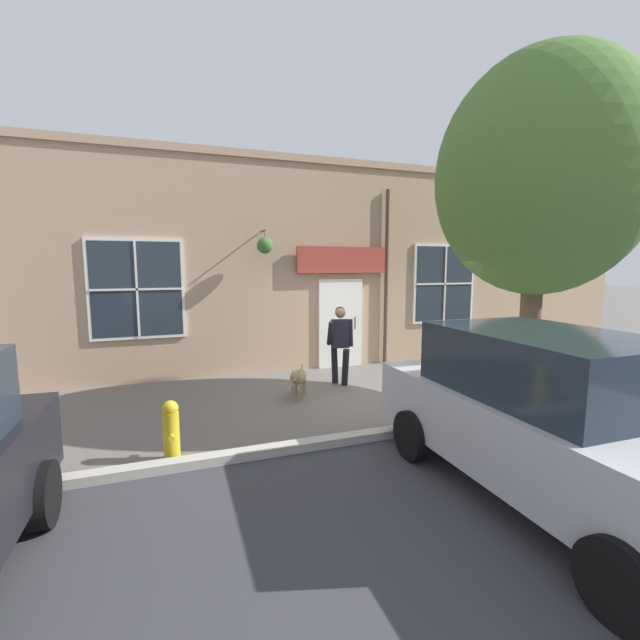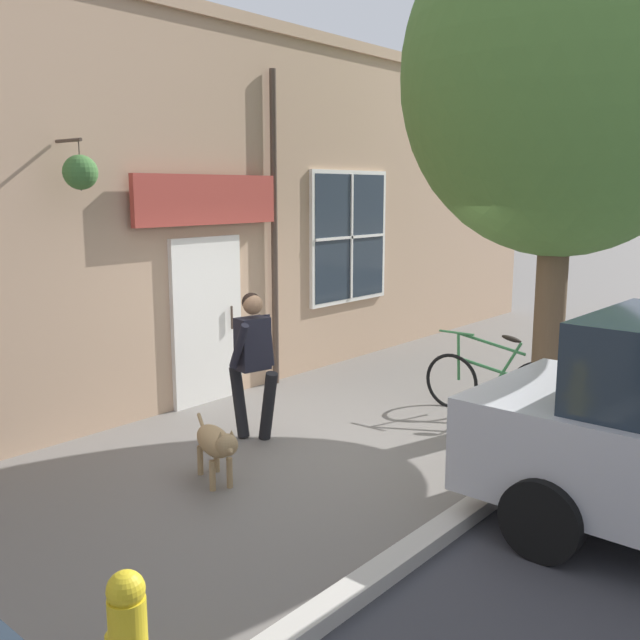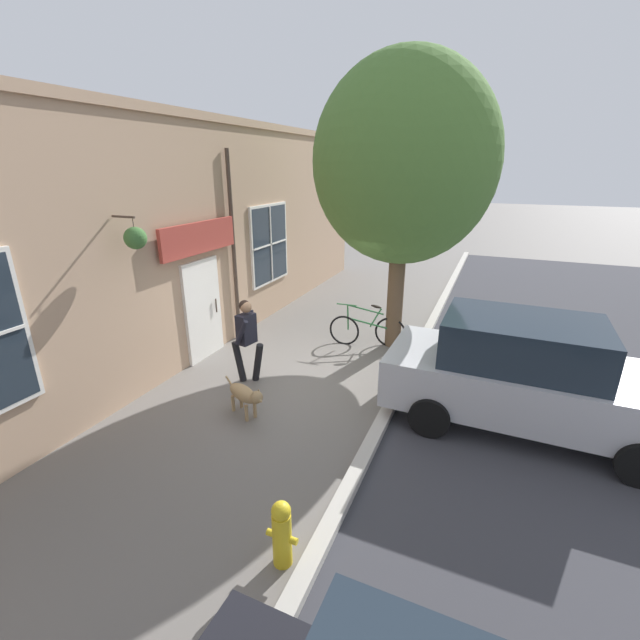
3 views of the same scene
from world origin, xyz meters
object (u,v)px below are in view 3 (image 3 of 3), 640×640
at_px(street_tree_by_curb, 403,170).
at_px(parked_car_mid_block, 528,375).
at_px(dog_on_leash, 245,395).
at_px(pedestrian_walking, 247,334).
at_px(leaning_bicycle, 367,329).
at_px(fire_hydrant, 282,533).

relative_size(street_tree_by_curb, parked_car_mid_block, 1.38).
bearing_deg(dog_on_leash, pedestrian_walking, 119.18).
height_order(leaning_bicycle, fire_hydrant, leaning_bicycle).
relative_size(parked_car_mid_block, fire_hydrant, 5.63).
relative_size(leaning_bicycle, fire_hydrant, 2.21).
height_order(dog_on_leash, street_tree_by_curb, street_tree_by_curb).
xyz_separation_m(leaning_bicycle, fire_hydrant, (0.88, -5.83, 0.02)).
xyz_separation_m(pedestrian_walking, leaning_bicycle, (1.56, 2.52, -0.57)).
distance_m(pedestrian_walking, parked_car_mid_block, 4.75).
height_order(dog_on_leash, leaning_bicycle, leaning_bicycle).
height_order(pedestrian_walking, dog_on_leash, pedestrian_walking).
distance_m(dog_on_leash, leaning_bicycle, 3.73).
bearing_deg(leaning_bicycle, street_tree_by_curb, 28.09).
distance_m(street_tree_by_curb, parked_car_mid_block, 4.63).
bearing_deg(parked_car_mid_block, leaning_bicycle, 146.02).
xyz_separation_m(street_tree_by_curb, parked_car_mid_block, (2.64, -2.43, -2.92)).
bearing_deg(leaning_bicycle, fire_hydrant, -81.45).
height_order(pedestrian_walking, parked_car_mid_block, parked_car_mid_block).
relative_size(pedestrian_walking, fire_hydrant, 2.09).
relative_size(pedestrian_walking, leaning_bicycle, 0.94).
xyz_separation_m(dog_on_leash, parked_car_mid_block, (4.13, 1.46, 0.49)).
bearing_deg(parked_car_mid_block, pedestrian_walking, -175.39).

